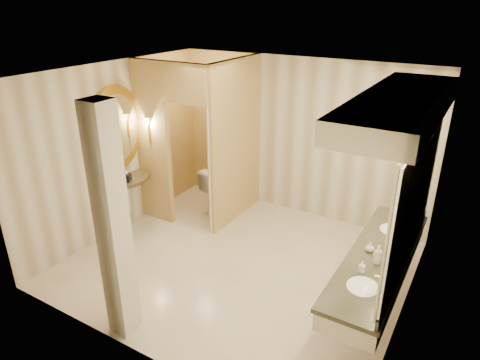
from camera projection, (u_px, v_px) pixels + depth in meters
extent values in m
plane|color=silver|center=(238.00, 263.00, 6.21)|extent=(4.50, 4.50, 0.00)
plane|color=white|center=(238.00, 75.00, 5.14)|extent=(4.50, 4.50, 0.00)
cube|color=beige|center=(299.00, 138.00, 7.25)|extent=(4.50, 0.02, 2.70)
cube|color=beige|center=(131.00, 247.00, 4.10)|extent=(4.50, 0.02, 2.70)
cube|color=beige|center=(116.00, 149.00, 6.74)|extent=(0.02, 4.00, 2.70)
cube|color=beige|center=(416.00, 219.00, 4.62)|extent=(0.02, 4.00, 2.70)
cube|color=tan|center=(236.00, 143.00, 7.04)|extent=(0.10, 1.50, 2.70)
cube|color=tan|center=(153.00, 144.00, 6.98)|extent=(0.65, 0.10, 2.70)
cube|color=tan|center=(185.00, 84.00, 6.22)|extent=(0.80, 0.10, 0.60)
cube|color=beige|center=(210.00, 165.00, 6.93)|extent=(0.49, 0.69, 2.10)
cylinder|color=gold|center=(149.00, 133.00, 6.84)|extent=(0.03, 0.03, 0.30)
cone|color=beige|center=(148.00, 121.00, 6.76)|extent=(0.14, 0.14, 0.14)
cube|color=beige|center=(378.00, 265.00, 4.90)|extent=(0.60, 2.46, 0.24)
cube|color=black|center=(379.00, 257.00, 4.85)|extent=(0.64, 2.50, 0.05)
cube|color=black|center=(406.00, 258.00, 4.69)|extent=(0.03, 2.46, 0.10)
ellipsoid|color=white|center=(362.00, 290.00, 4.33)|extent=(0.40, 0.44, 0.15)
cylinder|color=gold|center=(384.00, 286.00, 4.18)|extent=(0.03, 0.03, 0.22)
ellipsoid|color=white|center=(392.00, 233.00, 5.38)|extent=(0.40, 0.44, 0.15)
cylinder|color=gold|center=(411.00, 228.00, 5.24)|extent=(0.03, 0.03, 0.22)
cube|color=white|center=(417.00, 194.00, 4.38)|extent=(0.03, 2.46, 1.40)
cube|color=beige|center=(402.00, 105.00, 4.16)|extent=(0.75, 2.66, 0.22)
cylinder|color=black|center=(121.00, 178.00, 6.94)|extent=(1.02, 1.02, 0.05)
cube|color=beige|center=(125.00, 195.00, 7.04)|extent=(0.10, 0.10, 0.60)
cylinder|color=gold|center=(116.00, 128.00, 6.59)|extent=(0.07, 1.02, 1.02)
cylinder|color=white|center=(118.00, 128.00, 6.58)|extent=(0.02, 0.82, 0.82)
cube|color=beige|center=(113.00, 227.00, 4.47)|extent=(0.27, 0.27, 2.70)
cube|color=black|center=(126.00, 178.00, 6.74)|extent=(0.17, 0.17, 0.13)
imported|color=white|center=(224.00, 189.00, 7.61)|extent=(0.67, 0.89, 0.81)
imported|color=beige|center=(362.00, 267.00, 4.51)|extent=(0.07, 0.07, 0.12)
imported|color=silver|center=(370.00, 247.00, 4.87)|extent=(0.11, 0.11, 0.12)
imported|color=#C6B28C|center=(378.00, 255.00, 4.63)|extent=(0.09, 0.09, 0.22)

